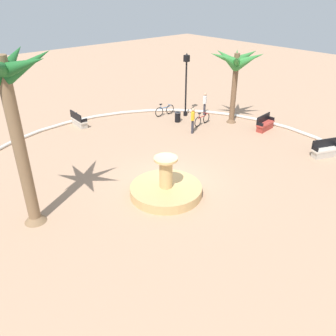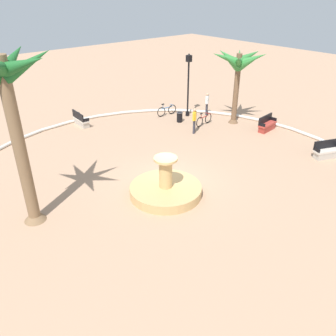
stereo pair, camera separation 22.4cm
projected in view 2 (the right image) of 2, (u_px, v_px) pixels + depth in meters
name	position (u px, v px, depth m)	size (l,w,h in m)	color
ground_plane	(169.00, 183.00, 17.20)	(80.00, 80.00, 0.00)	tan
plaza_curb	(169.00, 181.00, 17.15)	(21.74, 21.74, 0.20)	silver
fountain	(166.00, 189.00, 16.09)	(3.35, 3.35, 1.94)	tan
palm_tree_near_fountain	(239.00, 66.00, 22.65)	(3.52, 3.55, 4.99)	brown
palm_tree_by_curb	(9.00, 100.00, 12.05)	(3.57, 3.64, 6.97)	brown
bench_east	(267.00, 125.00, 23.10)	(0.66, 1.64, 1.00)	#B73D33
bench_north	(81.00, 121.00, 23.88)	(1.62, 0.57, 1.00)	beige
bench_southeast	(327.00, 152.00, 19.49)	(1.09, 1.67, 1.00)	beige
lamppost	(188.00, 80.00, 24.57)	(0.32, 0.32, 4.51)	black
trash_bin	(180.00, 117.00, 24.50)	(0.46, 0.46, 0.73)	black
bicycle_red_frame	(167.00, 110.00, 25.71)	(0.44, 1.72, 0.94)	black
bicycle_by_lamppost	(204.00, 120.00, 23.94)	(0.44, 1.71, 0.94)	black
person_cyclist_helmet	(194.00, 119.00, 22.39)	(0.36, 0.45, 1.70)	#33333D
person_cyclist_photo	(207.00, 103.00, 25.62)	(0.36, 0.45, 1.65)	#33333D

